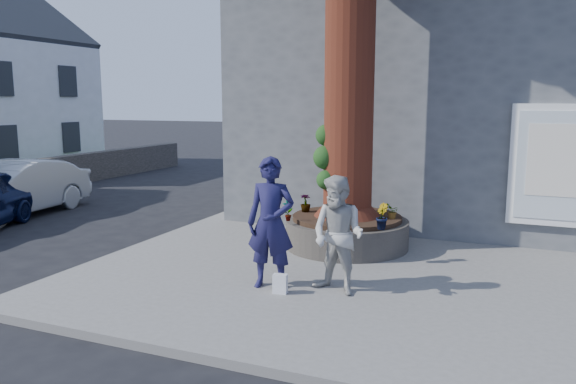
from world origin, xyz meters
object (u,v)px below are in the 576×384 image
at_px(woman, 338,235).
at_px(car_silver, 13,189).
at_px(man, 271,223).
at_px(planter, 347,232).

distance_m(woman, car_silver, 9.61).
bearing_deg(car_silver, man, -23.15).
height_order(planter, man, man).
bearing_deg(planter, man, -97.79).
bearing_deg(car_silver, planter, -5.32).
relative_size(woman, car_silver, 0.41).
bearing_deg(planter, car_silver, 179.28).
distance_m(planter, car_silver, 8.63).
xyz_separation_m(planter, man, (-0.36, -2.66, 0.68)).
relative_size(man, woman, 1.14).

